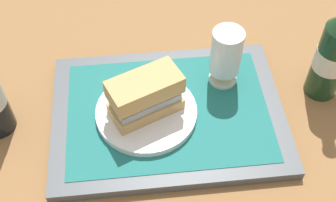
# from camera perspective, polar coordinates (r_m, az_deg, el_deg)

# --- Properties ---
(ground_plane) EXTENTS (3.00, 3.00, 0.00)m
(ground_plane) POSITION_cam_1_polar(r_m,az_deg,el_deg) (0.87, 0.00, -2.07)
(ground_plane) COLOR olive
(tray) EXTENTS (0.44, 0.32, 0.02)m
(tray) POSITION_cam_1_polar(r_m,az_deg,el_deg) (0.86, 0.00, -1.67)
(tray) COLOR #4C5156
(tray) RESTS_ON ground_plane
(placemat) EXTENTS (0.38, 0.27, 0.00)m
(placemat) POSITION_cam_1_polar(r_m,az_deg,el_deg) (0.85, 0.00, -1.24)
(placemat) COLOR #1E6B66
(placemat) RESTS_ON tray
(plate) EXTENTS (0.19, 0.19, 0.01)m
(plate) POSITION_cam_1_polar(r_m,az_deg,el_deg) (0.84, -2.78, -1.45)
(plate) COLOR white
(plate) RESTS_ON placemat
(sandwich) EXTENTS (0.14, 0.11, 0.08)m
(sandwich) POSITION_cam_1_polar(r_m,az_deg,el_deg) (0.80, -2.70, 0.82)
(sandwich) COLOR tan
(sandwich) RESTS_ON plate
(beer_glass) EXTENTS (0.06, 0.06, 0.12)m
(beer_glass) POSITION_cam_1_polar(r_m,az_deg,el_deg) (0.86, 7.40, 5.88)
(beer_glass) COLOR silver
(beer_glass) RESTS_ON placemat
(beer_bottle) EXTENTS (0.07, 0.07, 0.27)m
(beer_bottle) POSITION_cam_1_polar(r_m,az_deg,el_deg) (0.89, 20.39, 5.73)
(beer_bottle) COLOR #19381E
(beer_bottle) RESTS_ON ground_plane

